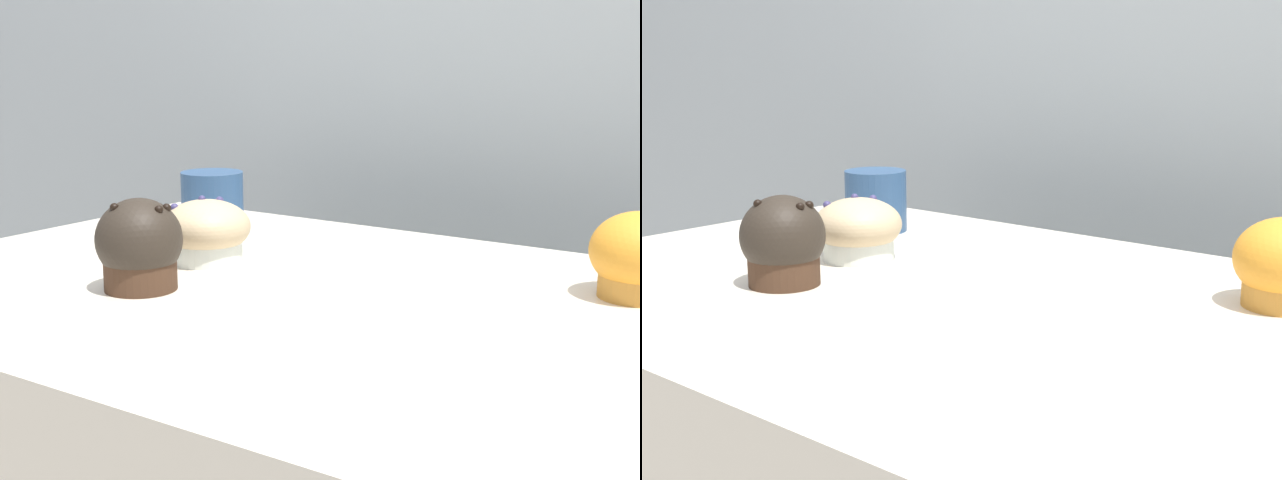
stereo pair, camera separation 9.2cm
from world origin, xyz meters
The scene contains 4 objects.
wall_back centered at (0.00, 0.60, 0.90)m, with size 3.20×0.10×1.80m, color #A8B2B7.
muffin_back_left centered at (-0.19, 0.04, 0.97)m, with size 0.10×0.10×0.08m.
muffin_back_right centered at (-0.17, -0.09, 0.98)m, with size 0.09×0.09×0.09m.
coffee_cup centered at (-0.30, 0.17, 0.98)m, with size 0.12×0.08×0.08m.
Camera 2 is at (0.54, -0.66, 1.18)m, focal length 50.00 mm.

